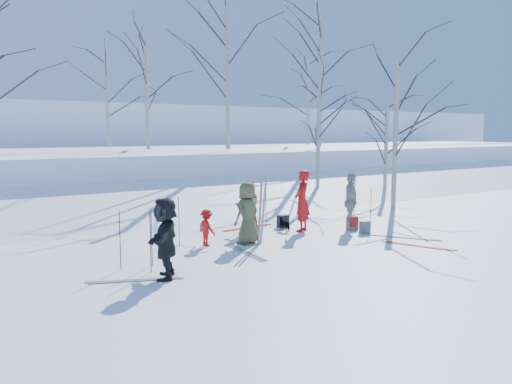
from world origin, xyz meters
TOP-DOWN VIEW (x-y plane):
  - ground at (0.00, 0.00)m, footprint 120.00×120.00m
  - snow_ramp at (0.00, 7.00)m, footprint 70.00×9.49m
  - snow_plateau at (0.00, 17.00)m, footprint 70.00×18.00m
  - far_hill at (0.00, 38.00)m, footprint 90.00×30.00m
  - skier_olive_center at (-0.75, 0.77)m, footprint 0.95×0.75m
  - skier_red_north at (1.55, 1.30)m, footprint 0.82×0.76m
  - skier_redor_behind at (0.12, 2.14)m, footprint 0.95×0.88m
  - skier_red_seated at (-1.81, 1.14)m, footprint 0.46×0.69m
  - skier_cream_east at (2.94, 0.62)m, footprint 1.05×1.05m
  - skier_grey_west at (-3.90, -1.02)m, footprint 1.22×1.63m
  - dog at (1.11, 1.57)m, footprint 0.32×0.55m
  - upright_ski_left at (-0.50, 0.54)m, footprint 0.11×0.17m
  - upright_ski_right at (-0.38, 0.55)m, footprint 0.13×0.23m
  - ski_pair_a at (0.45, 2.66)m, footprint 0.59×1.94m
  - ski_pair_b at (3.42, -1.12)m, footprint 1.93×2.08m
  - ski_pair_c at (2.90, -2.00)m, footprint 1.50×2.04m
  - ski_pair_d at (-1.35, -0.13)m, footprint 0.54×1.94m
  - ski_pair_e at (-4.53, -0.86)m, footprint 1.52×2.04m
  - ski_pole_a at (1.04, 2.51)m, footprint 0.02×0.02m
  - ski_pole_b at (-4.01, -0.46)m, footprint 0.02×0.02m
  - ski_pole_c at (0.16, 2.46)m, footprint 0.02×0.02m
  - ski_pole_d at (-3.78, 0.06)m, footprint 0.02×0.02m
  - ski_pole_e at (3.33, 0.88)m, footprint 0.02×0.02m
  - ski_pole_f at (-2.46, 1.48)m, footprint 0.02×0.02m
  - ski_pole_g at (0.40, 2.20)m, footprint 0.02×0.02m
  - ski_pole_h at (-4.50, 0.09)m, footprint 0.02×0.02m
  - ski_pole_i at (3.30, 0.13)m, footprint 0.02×0.02m
  - backpack_red at (3.02, 0.62)m, footprint 0.32×0.22m
  - backpack_grey at (2.91, -0.03)m, footprint 0.30×0.20m
  - backpack_dark at (1.44, 2.12)m, footprint 0.34×0.24m
  - birch_plateau_b at (0.33, 16.66)m, footprint 3.89×3.89m
  - birch_plateau_c at (10.15, 10.61)m, footprint 5.32×5.32m
  - birch_plateau_e at (4.25, 10.46)m, footprint 5.30×5.30m
  - birch_plateau_f at (1.02, 12.59)m, footprint 4.17×4.17m
  - birch_plateau_h at (13.12, 15.30)m, footprint 4.43×4.43m
  - birch_edge_b at (7.45, 2.89)m, footprint 4.64×4.64m
  - birch_edge_c at (9.80, 5.49)m, footprint 3.65×3.65m
  - birch_edge_e at (6.31, 6.19)m, footprint 3.87×3.87m

SIDE VIEW (x-z plane):
  - ground at x=0.00m, z-range 0.00..0.00m
  - ski_pair_a at x=0.45m, z-range 0.00..0.02m
  - ski_pair_b at x=3.42m, z-range 0.00..0.02m
  - ski_pair_c at x=2.90m, z-range 0.00..0.02m
  - ski_pair_d at x=-1.35m, z-range 0.00..0.02m
  - ski_pair_e at x=-4.53m, z-range 0.00..0.02m
  - snow_ramp at x=0.00m, z-range -1.91..2.21m
  - backpack_grey at x=2.91m, z-range 0.00..0.38m
  - backpack_dark at x=1.44m, z-range 0.00..0.40m
  - backpack_red at x=3.02m, z-range 0.00..0.42m
  - dog at x=1.11m, z-range 0.00..0.44m
  - skier_red_seated at x=-1.81m, z-range 0.00..0.99m
  - ski_pole_a at x=1.04m, z-range 0.00..1.34m
  - ski_pole_b at x=-4.01m, z-range 0.00..1.34m
  - ski_pole_c at x=0.16m, z-range 0.00..1.34m
  - ski_pole_d at x=-3.78m, z-range 0.00..1.34m
  - ski_pole_e at x=3.33m, z-range 0.00..1.34m
  - ski_pole_f at x=-2.46m, z-range 0.00..1.34m
  - ski_pole_g at x=0.40m, z-range 0.00..1.34m
  - ski_pole_h at x=-4.50m, z-range 0.00..1.34m
  - ski_pole_i at x=3.30m, z-range 0.00..1.34m
  - skier_redor_behind at x=0.12m, z-range 0.00..1.57m
  - skier_olive_center at x=-0.75m, z-range 0.00..1.70m
  - skier_grey_west at x=-3.90m, z-range 0.00..1.71m
  - skier_cream_east at x=2.94m, z-range 0.00..1.79m
  - skier_red_north at x=1.55m, z-range 0.00..1.88m
  - upright_ski_left at x=-0.50m, z-range 0.00..1.90m
  - upright_ski_right at x=-0.38m, z-range 0.00..1.90m
  - snow_plateau at x=0.00m, z-range -0.10..2.10m
  - far_hill at x=0.00m, z-range -1.00..5.00m
  - birch_edge_c at x=9.80m, z-range 0.00..4.36m
  - birch_edge_e at x=6.31m, z-range 0.00..4.67m
  - birch_edge_b at x=7.45m, z-range 0.00..5.78m
  - birch_plateau_b at x=0.33m, z-range 2.20..6.90m
  - birch_plateau_f at x=1.02m, z-range 2.20..7.30m
  - birch_plateau_h at x=13.12m, z-range 2.20..7.67m
  - birch_plateau_e at x=4.25m, z-range 2.20..8.91m
  - birch_plateau_c at x=10.15m, z-range 2.20..8.95m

